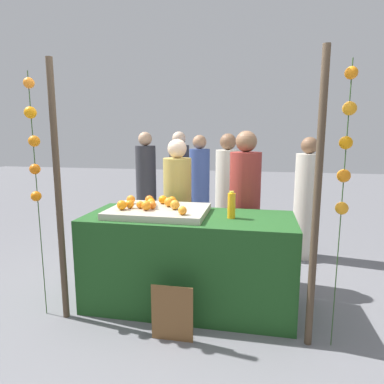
{
  "coord_description": "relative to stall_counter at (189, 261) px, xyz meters",
  "views": [
    {
      "loc": [
        0.62,
        -3.02,
        1.65
      ],
      "look_at": [
        0.0,
        0.15,
        1.09
      ],
      "focal_mm": 31.7,
      "sensor_mm": 36.0,
      "label": 1
    }
  ],
  "objects": [
    {
      "name": "ground_plane",
      "position": [
        0.0,
        0.0,
        -0.45
      ],
      "size": [
        24.0,
        24.0,
        0.0
      ],
      "primitive_type": "plane",
      "color": "slate"
    },
    {
      "name": "stall_counter",
      "position": [
        0.0,
        0.0,
        0.0
      ],
      "size": [
        1.95,
        0.8,
        0.89
      ],
      "primitive_type": "cube",
      "color": "#1E4C1E",
      "rests_on": "ground_plane"
    },
    {
      "name": "orange_tray",
      "position": [
        -0.3,
        0.01,
        0.48
      ],
      "size": [
        0.92,
        0.67,
        0.06
      ],
      "primitive_type": "cube",
      "color": "#B2AD99",
      "rests_on": "stall_counter"
    },
    {
      "name": "orange_0",
      "position": [
        -0.4,
        0.09,
        0.54
      ],
      "size": [
        0.08,
        0.08,
        0.08
      ],
      "primitive_type": "sphere",
      "color": "orange",
      "rests_on": "orange_tray"
    },
    {
      "name": "orange_1",
      "position": [
        -0.22,
        0.09,
        0.55
      ],
      "size": [
        0.09,
        0.09,
        0.09
      ],
      "primitive_type": "sphere",
      "color": "orange",
      "rests_on": "orange_tray"
    },
    {
      "name": "orange_2",
      "position": [
        -0.01,
        -0.22,
        0.54
      ],
      "size": [
        0.08,
        0.08,
        0.08
      ],
      "primitive_type": "sphere",
      "color": "orange",
      "rests_on": "orange_tray"
    },
    {
      "name": "orange_3",
      "position": [
        -0.13,
        -0.03,
        0.55
      ],
      "size": [
        0.09,
        0.09,
        0.09
      ],
      "primitive_type": "sphere",
      "color": "orange",
      "rests_on": "orange_tray"
    },
    {
      "name": "orange_4",
      "position": [
        -0.63,
        0.15,
        0.55
      ],
      "size": [
        0.09,
        0.09,
        0.09
      ],
      "primitive_type": "sphere",
      "color": "orange",
      "rests_on": "orange_tray"
    },
    {
      "name": "orange_5",
      "position": [
        -0.38,
        -0.11,
        0.55
      ],
      "size": [
        0.09,
        0.09,
        0.09
      ],
      "primitive_type": "sphere",
      "color": "orange",
      "rests_on": "orange_tray"
    },
    {
      "name": "orange_6",
      "position": [
        -0.44,
        0.17,
        0.55
      ],
      "size": [
        0.09,
        0.09,
        0.09
      ],
      "primitive_type": "sphere",
      "color": "orange",
      "rests_on": "orange_tray"
    },
    {
      "name": "orange_7",
      "position": [
        -0.34,
        -0.04,
        0.54
      ],
      "size": [
        0.07,
        0.07,
        0.07
      ],
      "primitive_type": "sphere",
      "color": "orange",
      "rests_on": "orange_tray"
    },
    {
      "name": "orange_8",
      "position": [
        -0.31,
        0.21,
        0.55
      ],
      "size": [
        0.08,
        0.08,
        0.08
      ],
      "primitive_type": "sphere",
      "color": "orange",
      "rests_on": "orange_tray"
    },
    {
      "name": "orange_9",
      "position": [
        -0.61,
        -0.13,
        0.55
      ],
      "size": [
        0.09,
        0.09,
        0.09
      ],
      "primitive_type": "sphere",
      "color": "orange",
      "rests_on": "orange_tray"
    },
    {
      "name": "orange_10",
      "position": [
        -0.46,
        -0.04,
        0.54
      ],
      "size": [
        0.07,
        0.07,
        0.07
      ],
      "primitive_type": "sphere",
      "color": "orange",
      "rests_on": "orange_tray"
    },
    {
      "name": "orange_11",
      "position": [
        -0.2,
        0.17,
        0.55
      ],
      "size": [
        0.08,
        0.08,
        0.08
      ],
      "primitive_type": "sphere",
      "color": "orange",
      "rests_on": "orange_tray"
    },
    {
      "name": "orange_12",
      "position": [
        -0.56,
        -0.06,
        0.55
      ],
      "size": [
        0.08,
        0.08,
        0.08
      ],
      "primitive_type": "sphere",
      "color": "orange",
      "rests_on": "orange_tray"
    },
    {
      "name": "orange_13",
      "position": [
        -0.38,
        0.03,
        0.55
      ],
      "size": [
        0.08,
        0.08,
        0.08
      ],
      "primitive_type": "sphere",
      "color": "orange",
      "rests_on": "orange_tray"
    },
    {
      "name": "juice_bottle",
      "position": [
        0.4,
        -0.01,
        0.56
      ],
      "size": [
        0.07,
        0.07,
        0.25
      ],
      "color": "#F2A417",
      "rests_on": "stall_counter"
    },
    {
      "name": "chalkboard_sign",
      "position": [
        -0.02,
        -0.59,
        -0.22
      ],
      "size": [
        0.34,
        0.03,
        0.48
      ],
      "color": "brown",
      "rests_on": "ground_plane"
    },
    {
      "name": "vendor_left",
      "position": [
        -0.27,
        0.68,
        0.3
      ],
      "size": [
        0.32,
        0.32,
        1.59
      ],
      "color": "tan",
      "rests_on": "ground_plane"
    },
    {
      "name": "vendor_right",
      "position": [
        0.49,
        0.65,
        0.34
      ],
      "size": [
        0.34,
        0.34,
        1.68
      ],
      "color": "maroon",
      "rests_on": "ground_plane"
    },
    {
      "name": "crowd_person_0",
      "position": [
        -0.3,
        2.3,
        0.31
      ],
      "size": [
        0.33,
        0.33,
        1.63
      ],
      "color": "#384C8C",
      "rests_on": "ground_plane"
    },
    {
      "name": "crowd_person_1",
      "position": [
        0.21,
        1.63,
        0.32
      ],
      "size": [
        0.33,
        0.33,
        1.65
      ],
      "color": "beige",
      "rests_on": "ground_plane"
    },
    {
      "name": "crowd_person_2",
      "position": [
        -1.22,
        2.35,
        0.33
      ],
      "size": [
        0.34,
        0.34,
        1.68
      ],
      "color": "#333338",
      "rests_on": "ground_plane"
    },
    {
      "name": "crowd_person_3",
      "position": [
        -0.69,
        2.55,
        0.34
      ],
      "size": [
        0.34,
        0.34,
        1.68
      ],
      "color": "#333338",
      "rests_on": "ground_plane"
    },
    {
      "name": "crowd_person_4",
      "position": [
        1.26,
        1.57,
        0.3
      ],
      "size": [
        0.32,
        0.32,
        1.61
      ],
      "color": "beige",
      "rests_on": "ground_plane"
    },
    {
      "name": "canopy_post_left",
      "position": [
        -1.06,
        -0.44,
        0.68
      ],
      "size": [
        0.06,
        0.06,
        2.26
      ],
      "primitive_type": "cylinder",
      "color": "#473828",
      "rests_on": "ground_plane"
    },
    {
      "name": "canopy_post_right",
      "position": [
        1.06,
        -0.44,
        0.68
      ],
      "size": [
        0.06,
        0.06,
        2.26
      ],
      "primitive_type": "cylinder",
      "color": "#473828",
      "rests_on": "ground_plane"
    },
    {
      "name": "garland_strand_left",
      "position": [
        -1.27,
        -0.43,
        1.14
      ],
      "size": [
        0.11,
        0.11,
        2.16
      ],
      "color": "#2D4C23",
      "rests_on": "ground_plane"
    },
    {
      "name": "garland_strand_right",
      "position": [
        1.23,
        -0.43,
        1.11
      ],
      "size": [
        0.1,
        0.11,
        2.16
      ],
      "color": "#2D4C23",
      "rests_on": "ground_plane"
    }
  ]
}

